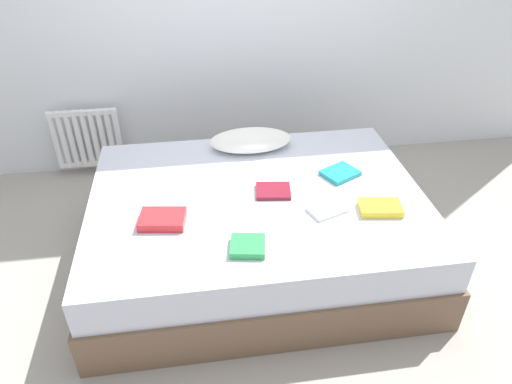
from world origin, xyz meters
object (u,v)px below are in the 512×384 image
Objects in this scene: radiator at (87,139)px; textbook_maroon at (273,191)px; textbook_teal at (340,173)px; bed at (257,227)px; textbook_white at (327,209)px; pillow at (251,140)px; textbook_green at (248,246)px; textbook_yellow at (380,208)px; textbook_red at (162,219)px.

radiator reaches higher than textbook_maroon.
bed is at bearing 166.23° from textbook_teal.
textbook_teal is at bearing 42.19° from textbook_white.
pillow reaches higher than radiator.
pillow is 0.56m from textbook_maroon.
textbook_teal is 1.22× the size of textbook_green.
textbook_yellow is (1.84, -1.46, 0.19)m from radiator.
textbook_maroon reaches higher than bed.
textbook_teal reaches higher than textbook_maroon.
textbook_maroon is at bearing 162.45° from textbook_yellow.
textbook_yellow is 0.95× the size of textbook_red.
textbook_green is (0.43, -0.28, -0.01)m from textbook_red.
textbook_teal is 1.05× the size of textbook_maroon.
radiator is 1.40m from pillow.
textbook_teal is 0.40m from textbook_white.
radiator is at bearing 149.38° from textbook_yellow.
textbook_yellow reaches higher than textbook_teal.
textbook_maroon is at bearing -43.08° from radiator.
textbook_red is at bearing -160.03° from bed.
bed is at bearing 128.08° from textbook_white.
radiator reaches higher than textbook_teal.
textbook_yellow reaches higher than textbook_maroon.
textbook_white is 0.91m from textbook_red.
pillow is 1.04m from textbook_green.
radiator is at bearing 122.76° from textbook_red.
textbook_white is at bearing -67.06° from pillow.
radiator is at bearing 131.71° from textbook_green.
pillow is at bearing -27.85° from radiator.
bed is at bearing 85.27° from textbook_green.
radiator is 1.99m from textbook_green.
textbook_green is at bearing -98.60° from pillow.
radiator is 2.04m from textbook_teal.
textbook_yellow is at bearing -29.08° from textbook_white.
radiator is 2.48× the size of textbook_teal.
radiator reaches higher than textbook_white.
textbook_red is (0.64, -1.40, 0.20)m from radiator.
textbook_red is 1.41× the size of textbook_green.
textbook_white is 0.35m from textbook_maroon.
textbook_white is 0.55m from textbook_green.
textbook_white is at bearing -31.15° from bed.
radiator reaches higher than textbook_red.
bed is 9.43× the size of textbook_teal.
textbook_maroon is (0.06, -0.55, -0.05)m from pillow.
pillow is 0.66m from textbook_teal.
textbook_green is (-0.12, -0.48, 0.27)m from bed.
textbook_red is (-0.64, -0.20, 0.01)m from textbook_maroon.
textbook_yellow reaches higher than textbook_green.
textbook_white is at bearing 6.95° from textbook_red.
textbook_teal is 0.87× the size of textbook_red.
pillow is 0.96m from textbook_red.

